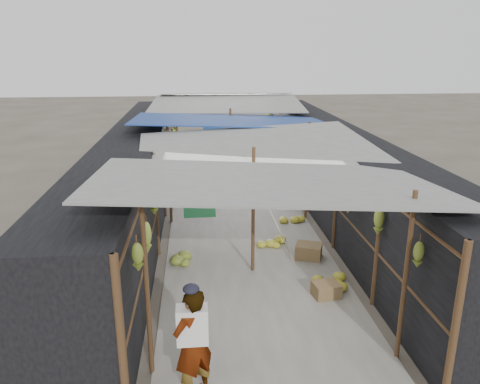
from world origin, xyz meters
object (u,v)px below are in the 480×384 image
object	(u,v)px
crate_near	(326,290)
black_basin	(293,204)
vendor_seated	(280,179)
vendor_elderly	(193,344)
shopper_blue	(205,174)

from	to	relation	value
crate_near	black_basin	xyz separation A→B (m)	(0.45, 5.15, -0.06)
crate_near	black_basin	bearing A→B (deg)	75.91
vendor_seated	vendor_elderly	bearing A→B (deg)	-17.16
black_basin	vendor_seated	world-z (taller)	vendor_seated
black_basin	crate_near	bearing A→B (deg)	-95.01
crate_near	shopper_blue	xyz separation A→B (m)	(-2.09, 6.00, 0.68)
vendor_elderly	black_basin	bearing A→B (deg)	-145.43
black_basin	shopper_blue	size ratio (longest dim) A/B	0.34
shopper_blue	vendor_seated	distance (m)	2.40
black_basin	vendor_seated	size ratio (longest dim) A/B	0.58
vendor_elderly	shopper_blue	size ratio (longest dim) A/B	0.95
shopper_blue	black_basin	bearing A→B (deg)	-21.91
crate_near	vendor_seated	world-z (taller)	vendor_seated
vendor_elderly	shopper_blue	world-z (taller)	shopper_blue
crate_near	vendor_seated	xyz separation A→B (m)	(0.26, 6.34, 0.34)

